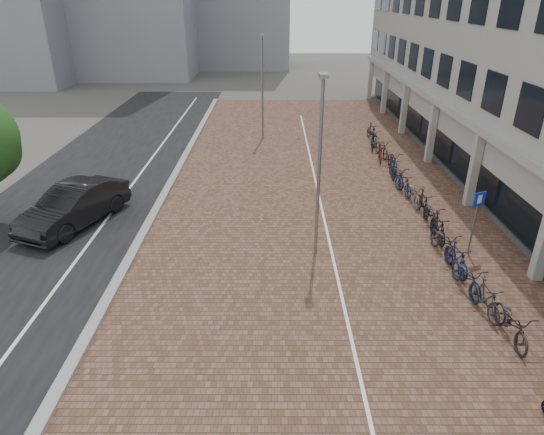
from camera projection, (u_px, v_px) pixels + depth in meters
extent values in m
plane|color=#474442|center=(271.00, 363.00, 12.03)|extent=(140.00, 140.00, 0.00)
cube|color=brown|center=(313.00, 188.00, 22.84)|extent=(14.50, 42.00, 0.04)
cube|color=black|center=(89.00, 188.00, 22.87)|extent=(8.00, 50.00, 0.03)
cube|color=gray|center=(168.00, 187.00, 22.83)|extent=(0.35, 42.00, 0.14)
cube|color=white|center=(130.00, 188.00, 22.86)|extent=(0.12, 44.00, 0.00)
cube|color=white|center=(317.00, 188.00, 22.83)|extent=(0.10, 30.00, 0.00)
cube|color=black|center=(446.00, 133.00, 25.70)|extent=(0.15, 38.00, 3.20)
cube|color=gray|center=(448.00, 101.00, 24.94)|extent=(1.60, 38.00, 0.30)
cube|color=gray|center=(474.00, 170.00, 20.29)|extent=(0.35, 0.35, 3.40)
cube|color=gray|center=(432.00, 133.00, 25.70)|extent=(0.35, 0.35, 3.40)
cube|color=gray|center=(404.00, 109.00, 31.11)|extent=(0.35, 0.35, 3.40)
cube|color=gray|center=(385.00, 92.00, 36.52)|extent=(0.35, 0.35, 3.40)
cube|color=gray|center=(370.00, 79.00, 41.93)|extent=(0.35, 0.35, 3.40)
imported|color=black|center=(74.00, 206.00, 18.97)|extent=(3.47, 5.35, 1.67)
cylinder|color=slate|center=(473.00, 226.00, 16.62)|extent=(0.07, 0.07, 2.25)
cube|color=#0E2DB7|center=(479.00, 199.00, 16.13)|extent=(0.48, 0.25, 0.51)
cylinder|color=slate|center=(319.00, 172.00, 15.78)|extent=(0.12, 0.12, 6.34)
cylinder|color=slate|center=(262.00, 90.00, 29.26)|extent=(0.12, 0.12, 6.37)
imported|color=black|center=(512.00, 323.00, 12.70)|extent=(0.72, 1.98, 1.04)
imported|color=#222328|center=(486.00, 298.00, 13.73)|extent=(0.63, 1.78, 1.05)
imported|color=#131E36|center=(467.00, 277.00, 14.77)|extent=(0.81, 2.01, 1.04)
imported|color=#121733|center=(456.00, 258.00, 15.80)|extent=(0.66, 1.79, 1.05)
imported|color=black|center=(444.00, 242.00, 16.84)|extent=(0.93, 2.04, 1.04)
imported|color=black|center=(438.00, 227.00, 17.88)|extent=(0.50, 1.75, 1.05)
imported|color=black|center=(431.00, 215.00, 18.92)|extent=(0.76, 2.00, 1.04)
imported|color=black|center=(423.00, 203.00, 19.95)|extent=(0.55, 1.76, 1.05)
imported|color=#56554F|center=(414.00, 193.00, 20.99)|extent=(0.70, 1.98, 1.04)
imported|color=#15213B|center=(403.00, 183.00, 22.02)|extent=(0.77, 1.80, 1.05)
imported|color=black|center=(398.00, 175.00, 23.06)|extent=(0.78, 2.00, 1.04)
imported|color=#15173A|center=(392.00, 167.00, 24.10)|extent=(0.63, 1.78, 1.05)
imported|color=black|center=(393.00, 160.00, 25.14)|extent=(0.69, 1.97, 1.04)
imported|color=#471A13|center=(380.00, 153.00, 26.17)|extent=(0.73, 1.80, 1.05)
imported|color=#222228|center=(382.00, 147.00, 27.21)|extent=(0.94, 2.05, 1.04)
imported|color=black|center=(373.00, 142.00, 28.24)|extent=(0.75, 1.80, 1.05)
imported|color=#595551|center=(375.00, 137.00, 29.28)|extent=(1.09, 2.07, 1.04)
imported|color=black|center=(372.00, 132.00, 30.32)|extent=(0.73, 1.80, 1.05)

